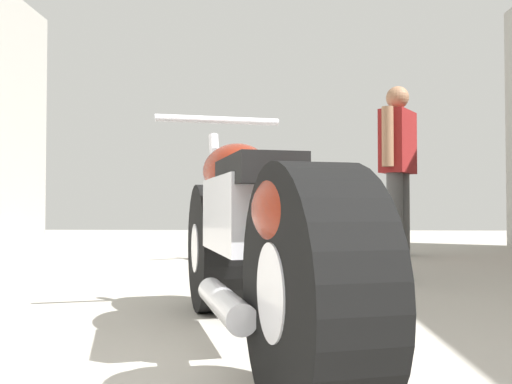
# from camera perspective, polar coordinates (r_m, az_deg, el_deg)

# --- Properties ---
(ground_plane) EXTENTS (16.44, 16.44, 0.00)m
(ground_plane) POSITION_cam_1_polar(r_m,az_deg,el_deg) (3.34, 0.94, -10.22)
(ground_plane) COLOR #A8A399
(motorcycle_maroon_cruiser) EXTENTS (0.82, 1.96, 0.93)m
(motorcycle_maroon_cruiser) POSITION_cam_1_polar(r_m,az_deg,el_deg) (1.90, -0.81, -4.96)
(motorcycle_maroon_cruiser) COLOR black
(motorcycle_maroon_cruiser) RESTS_ON ground_plane
(motorcycle_black_naked) EXTENTS (1.23, 1.79, 0.92)m
(motorcycle_black_naked) POSITION_cam_1_polar(r_m,az_deg,el_deg) (4.32, 3.19, -3.25)
(motorcycle_black_naked) COLOR black
(motorcycle_black_naked) RESTS_ON ground_plane
(mechanic_in_blue) EXTENTS (0.47, 0.66, 1.76)m
(mechanic_in_blue) POSITION_cam_1_polar(r_m,az_deg,el_deg) (5.77, 14.82, 3.36)
(mechanic_in_blue) COLOR #4C4C4C
(mechanic_in_blue) RESTS_ON ground_plane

